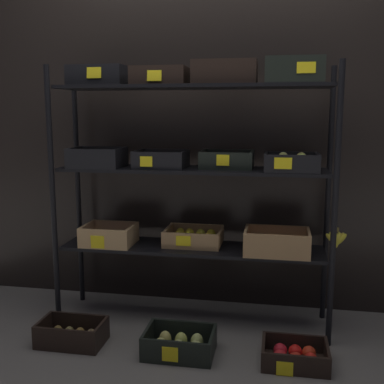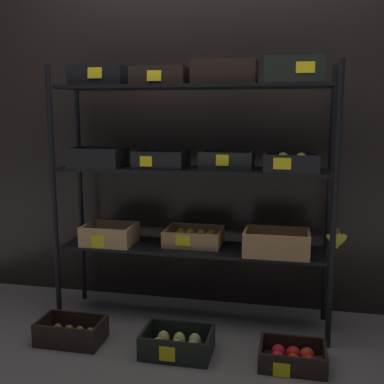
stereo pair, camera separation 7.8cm
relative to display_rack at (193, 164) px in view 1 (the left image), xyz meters
The scene contains 6 objects.
ground_plane 0.98m from the display_rack, 156.25° to the left, with size 10.00×10.00×0.00m, color #605B56.
storefront_wall 0.41m from the display_rack, 91.21° to the left, with size 4.01×0.12×2.26m, color black.
display_rack is the anchor object (origin of this frame).
crate_ground_kiwi 1.20m from the display_rack, 146.05° to the right, with size 0.36×0.22×0.13m.
crate_ground_pear 1.02m from the display_rack, 89.89° to the right, with size 0.37×0.26×0.13m.
crate_ground_apple_red 1.20m from the display_rack, 34.40° to the right, with size 0.34×0.25×0.11m.
Camera 1 is at (0.49, -2.72, 1.29)m, focal length 43.89 mm.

